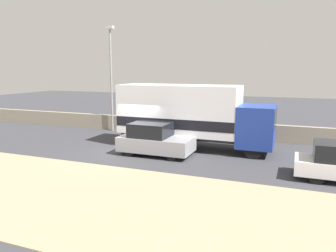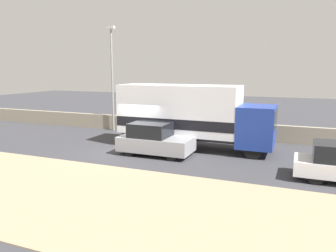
# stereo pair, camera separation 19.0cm
# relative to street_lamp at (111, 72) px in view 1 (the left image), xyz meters

# --- Properties ---
(ground_plane) EXTENTS (80.00, 80.00, 0.00)m
(ground_plane) POSITION_rel_street_lamp_xyz_m (4.28, -5.17, -4.27)
(ground_plane) COLOR #38383D
(dirt_shoulder_foreground) EXTENTS (60.00, 6.87, 0.04)m
(dirt_shoulder_foreground) POSITION_rel_street_lamp_xyz_m (4.28, -11.36, -4.25)
(dirt_shoulder_foreground) COLOR #9E896B
(dirt_shoulder_foreground) RESTS_ON ground_plane
(stone_wall_backdrop) EXTENTS (60.00, 0.35, 1.07)m
(stone_wall_backdrop) POSITION_rel_street_lamp_xyz_m (4.28, 0.38, -3.74)
(stone_wall_backdrop) COLOR gray
(stone_wall_backdrop) RESTS_ON ground_plane
(street_lamp) EXTENTS (0.56, 0.28, 7.43)m
(street_lamp) POSITION_rel_street_lamp_xyz_m (0.00, 0.00, 0.00)
(street_lamp) COLOR gray
(street_lamp) RESTS_ON ground_plane
(box_truck) EXTENTS (8.70, 2.38, 3.58)m
(box_truck) POSITION_rel_street_lamp_xyz_m (6.89, -3.05, -2.35)
(box_truck) COLOR navy
(box_truck) RESTS_ON ground_plane
(car_hatchback) EXTENTS (3.84, 1.89, 1.69)m
(car_hatchback) POSITION_rel_street_lamp_xyz_m (5.65, -5.14, -3.47)
(car_hatchback) COLOR #9E9EA3
(car_hatchback) RESTS_ON ground_plane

